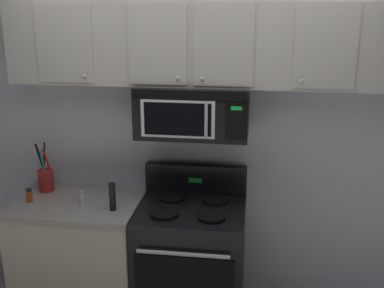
{
  "coord_description": "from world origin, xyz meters",
  "views": [
    {
      "loc": [
        0.43,
        -2.63,
        2.33
      ],
      "look_at": [
        0.0,
        0.49,
        1.35
      ],
      "focal_mm": 45.0,
      "sensor_mm": 36.0,
      "label": 1
    }
  ],
  "objects_px": {
    "utensil_crock_red": "(46,178)",
    "spice_jar": "(29,195)",
    "pepper_mill": "(112,197)",
    "salt_shaker": "(82,198)",
    "over_range_microwave": "(193,110)",
    "stove_range": "(191,262)"
  },
  "relations": [
    {
      "from": "pepper_mill",
      "to": "salt_shaker",
      "type": "bearing_deg",
      "value": 167.82
    },
    {
      "from": "over_range_microwave",
      "to": "utensil_crock_red",
      "type": "height_order",
      "value": "over_range_microwave"
    },
    {
      "from": "stove_range",
      "to": "utensil_crock_red",
      "type": "height_order",
      "value": "utensil_crock_red"
    },
    {
      "from": "stove_range",
      "to": "salt_shaker",
      "type": "distance_m",
      "value": 0.91
    },
    {
      "from": "pepper_mill",
      "to": "spice_jar",
      "type": "relative_size",
      "value": 2.02
    },
    {
      "from": "utensil_crock_red",
      "to": "spice_jar",
      "type": "bearing_deg",
      "value": -98.66
    },
    {
      "from": "salt_shaker",
      "to": "spice_jar",
      "type": "bearing_deg",
      "value": 179.69
    },
    {
      "from": "over_range_microwave",
      "to": "salt_shaker",
      "type": "xyz_separation_m",
      "value": [
        -0.77,
        -0.17,
        -0.62
      ]
    },
    {
      "from": "stove_range",
      "to": "utensil_crock_red",
      "type": "distance_m",
      "value": 1.27
    },
    {
      "from": "utensil_crock_red",
      "to": "spice_jar",
      "type": "relative_size",
      "value": 3.8
    },
    {
      "from": "utensil_crock_red",
      "to": "salt_shaker",
      "type": "relative_size",
      "value": 3.59
    },
    {
      "from": "utensil_crock_red",
      "to": "pepper_mill",
      "type": "distance_m",
      "value": 0.66
    },
    {
      "from": "over_range_microwave",
      "to": "salt_shaker",
      "type": "height_order",
      "value": "over_range_microwave"
    },
    {
      "from": "over_range_microwave",
      "to": "spice_jar",
      "type": "height_order",
      "value": "over_range_microwave"
    },
    {
      "from": "stove_range",
      "to": "pepper_mill",
      "type": "xyz_separation_m",
      "value": [
        -0.53,
        -0.11,
        0.53
      ]
    },
    {
      "from": "over_range_microwave",
      "to": "spice_jar",
      "type": "distance_m",
      "value": 1.34
    },
    {
      "from": "salt_shaker",
      "to": "stove_range",
      "type": "bearing_deg",
      "value": 4.19
    },
    {
      "from": "salt_shaker",
      "to": "spice_jar",
      "type": "height_order",
      "value": "salt_shaker"
    },
    {
      "from": "spice_jar",
      "to": "over_range_microwave",
      "type": "bearing_deg",
      "value": 8.32
    },
    {
      "from": "stove_range",
      "to": "salt_shaker",
      "type": "relative_size",
      "value": 10.54
    },
    {
      "from": "pepper_mill",
      "to": "utensil_crock_red",
      "type": "bearing_deg",
      "value": 156.05
    },
    {
      "from": "utensil_crock_red",
      "to": "pepper_mill",
      "type": "bearing_deg",
      "value": -23.95
    }
  ]
}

